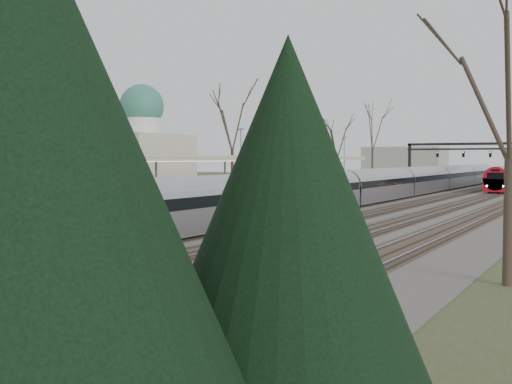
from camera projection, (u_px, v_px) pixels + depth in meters
track_bed at (427, 199)px, 60.48m from camera, size 24.00×160.00×0.22m
platform at (249, 202)px, 49.79m from camera, size 3.50×69.00×1.00m
canopy at (217, 158)px, 45.68m from camera, size 4.10×50.00×3.11m
dome_building at (127, 161)px, 56.26m from camera, size 10.00×8.00×10.30m
signal_gantry at (485, 151)px, 86.30m from camera, size 21.00×0.59×6.08m
evergreen_clump at (113, 230)px, 5.70m from camera, size 5.90×7.10×6.50m
tree_west_far at (232, 116)px, 62.43m from camera, size 5.50×5.50×11.33m
tree_east_near at (512, 70)px, 19.09m from camera, size 4.50×4.50×9.27m
train_near at (401, 183)px, 62.45m from camera, size 2.62×90.21×3.05m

